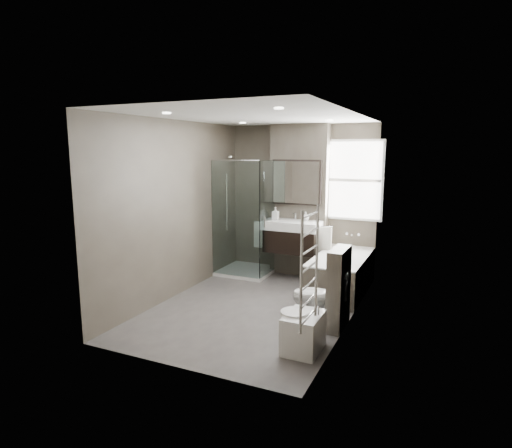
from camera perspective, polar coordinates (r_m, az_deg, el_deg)
The scene contains 15 objects.
room at distance 5.80m, azimuth 0.12°, elevation 1.24°, with size 2.70×3.90×2.70m.
vanity_pier at distance 7.43m, azimuth 5.78°, elevation 3.10°, with size 1.00×0.25×2.60m, color #4D463C.
vanity at distance 7.20m, azimuth 4.81°, elevation -1.62°, with size 0.95×0.47×0.66m.
mirror_cabinet at distance 7.25m, azimuth 5.41°, elevation 5.55°, with size 0.86×0.08×0.76m.
towel_left at distance 7.38m, azimuth 0.66°, elevation -1.45°, with size 0.24×0.06×0.44m, color silver.
towel_right at distance 7.02m, azimuth 9.06°, elevation -2.18°, with size 0.24×0.06×0.44m, color silver.
shower_enclosure at distance 7.46m, azimuth -0.86°, elevation -3.13°, with size 0.90×0.90×2.00m.
bathtub at distance 6.74m, azimuth 11.27°, elevation -6.29°, with size 0.75×1.60×0.57m.
window at distance 7.26m, azimuth 12.87°, elevation 5.72°, with size 0.98×0.06×1.33m.
toilet at distance 5.49m, azimuth 8.49°, elevation -9.60°, with size 0.39×0.69×0.70m, color white.
cistern_box at distance 5.37m, azimuth 10.95°, elevation -8.44°, with size 0.19×0.55×1.00m.
bidet at distance 4.82m, azimuth 6.28°, elevation -14.05°, with size 0.45×0.52×0.54m.
towel_radiator at distance 3.93m, azimuth 7.13°, elevation -5.70°, with size 0.03×0.49×1.10m.
soap_bottle_a at distance 7.22m, azimuth 2.62°, elevation 1.41°, with size 0.10×0.10×0.22m, color white.
soap_bottle_b at distance 7.19m, azimuth 6.64°, elevation 1.04°, with size 0.12×0.12×0.15m, color white.
Camera 1 is at (2.37, -5.22, 2.17)m, focal length 30.00 mm.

